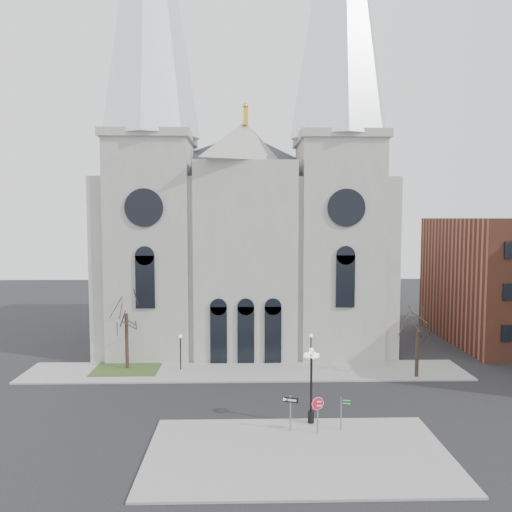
{
  "coord_description": "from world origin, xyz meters",
  "views": [
    {
      "loc": [
        -0.2,
        -33.54,
        14.05
      ],
      "look_at": [
        0.84,
        8.0,
        10.86
      ],
      "focal_mm": 35.0,
      "sensor_mm": 36.0,
      "label": 1
    }
  ],
  "objects_px": {
    "street_name_sign": "(342,411)",
    "globe_lamp": "(311,376)",
    "stop_sign": "(318,407)",
    "one_way_sign": "(290,407)"
  },
  "relations": [
    {
      "from": "street_name_sign",
      "to": "globe_lamp",
      "type": "bearing_deg",
      "value": 162.89
    },
    {
      "from": "stop_sign",
      "to": "one_way_sign",
      "type": "distance_m",
      "value": 1.78
    },
    {
      "from": "stop_sign",
      "to": "street_name_sign",
      "type": "bearing_deg",
      "value": 19.05
    },
    {
      "from": "stop_sign",
      "to": "globe_lamp",
      "type": "height_order",
      "value": "globe_lamp"
    },
    {
      "from": "stop_sign",
      "to": "globe_lamp",
      "type": "relative_size",
      "value": 0.47
    },
    {
      "from": "globe_lamp",
      "to": "street_name_sign",
      "type": "bearing_deg",
      "value": -32.92
    },
    {
      "from": "globe_lamp",
      "to": "one_way_sign",
      "type": "relative_size",
      "value": 2.19
    },
    {
      "from": "one_way_sign",
      "to": "street_name_sign",
      "type": "height_order",
      "value": "one_way_sign"
    },
    {
      "from": "street_name_sign",
      "to": "one_way_sign",
      "type": "bearing_deg",
      "value": -163.35
    },
    {
      "from": "one_way_sign",
      "to": "globe_lamp",
      "type": "bearing_deg",
      "value": 57.28
    }
  ]
}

